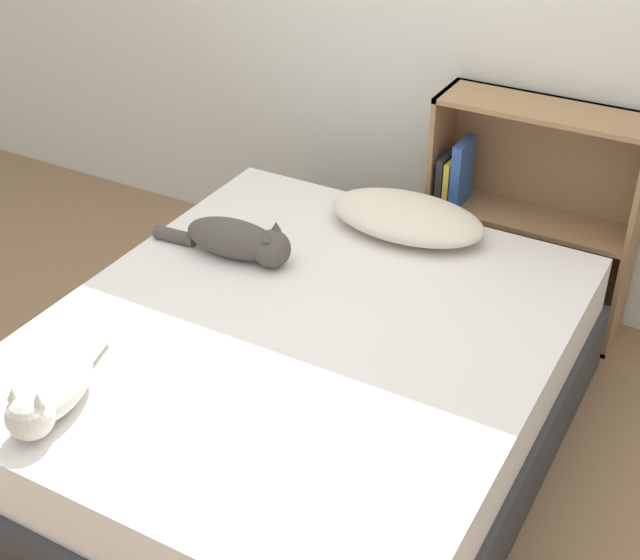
% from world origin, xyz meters
% --- Properties ---
extents(ground_plane, '(8.00, 8.00, 0.00)m').
position_xyz_m(ground_plane, '(0.00, 0.00, 0.00)').
color(ground_plane, '#846647').
extents(bed, '(1.58, 1.86, 0.50)m').
position_xyz_m(bed, '(0.00, 0.00, 0.24)').
color(bed, '#333338').
rests_on(bed, ground_plane).
extents(pillow, '(0.60, 0.34, 0.12)m').
position_xyz_m(pillow, '(0.04, 0.73, 0.56)').
color(pillow, beige).
rests_on(pillow, bed).
extents(cat_light, '(0.25, 0.49, 0.16)m').
position_xyz_m(cat_light, '(-0.40, -0.66, 0.56)').
color(cat_light, beige).
rests_on(cat_light, bed).
extents(cat_dark, '(0.55, 0.17, 0.16)m').
position_xyz_m(cat_dark, '(-0.39, 0.27, 0.57)').
color(cat_dark, '#47423D').
rests_on(cat_dark, bed).
extents(bookshelf, '(0.80, 0.26, 0.92)m').
position_xyz_m(bookshelf, '(0.38, 1.16, 0.47)').
color(bookshelf, '#8E6B47').
rests_on(bookshelf, ground_plane).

